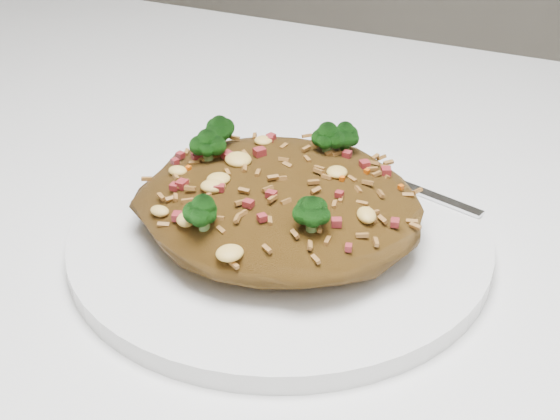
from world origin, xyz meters
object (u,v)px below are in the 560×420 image
Objects in this scene: fork at (395,181)px; fried_rice at (280,193)px; plate at (280,237)px; dining_table at (186,275)px.

fried_rice is at bearing -103.93° from fork.
plate is 1.81× the size of fork.
plate is 1.47× the size of fried_rice.
dining_table is 6.10× the size of fried_rice.
fried_rice reaches higher than dining_table.
plate is 0.11m from fork.
fork is at bearing 59.97° from fried_rice.
fried_rice reaches higher than fork.
fork is (0.05, 0.09, -0.03)m from fried_rice.
fried_rice is 1.23× the size of fork.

